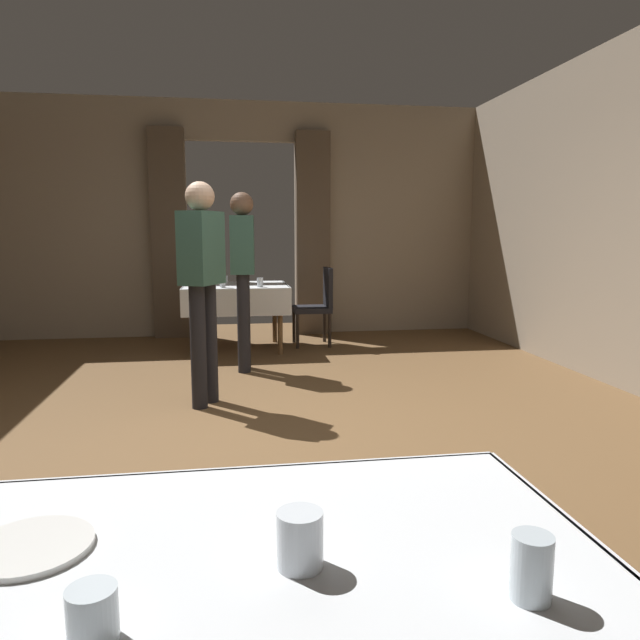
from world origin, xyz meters
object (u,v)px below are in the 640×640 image
at_px(dining_table_near, 255,614).
at_px(person_waiter_by_doorway, 243,266).
at_px(chair_mid_right, 318,302).
at_px(glass_near_d, 532,567).
at_px(glass_near_b, 92,615).
at_px(glass_mid_d, 225,280).
at_px(glass_mid_b, 260,282).
at_px(flower_vase_mid, 222,277).
at_px(glass_mid_c, 197,282).
at_px(plate_near_a, 31,547).
at_px(person_diner_standing_aside, 202,275).
at_px(glass_near_c, 300,540).
at_px(dining_table_mid, 236,294).

height_order(dining_table_near, person_waiter_by_doorway, person_waiter_by_doorway).
bearing_deg(chair_mid_right, glass_near_d, -95.42).
height_order(dining_table_near, glass_near_b, glass_near_b).
bearing_deg(glass_mid_d, glass_mid_b, -51.67).
bearing_deg(dining_table_near, person_waiter_by_doorway, 88.74).
relative_size(flower_vase_mid, glass_mid_c, 2.34).
bearing_deg(glass_mid_d, glass_near_d, -85.20).
xyz_separation_m(plate_near_a, glass_near_d, (0.85, -0.29, 0.05)).
relative_size(glass_mid_b, person_waiter_by_doorway, 0.06).
relative_size(chair_mid_right, person_diner_standing_aside, 0.54).
bearing_deg(glass_near_b, glass_near_c, 24.86).
xyz_separation_m(glass_near_c, person_waiter_by_doorway, (0.02, 4.77, 0.22)).
height_order(plate_near_a, glass_mid_d, glass_mid_d).
bearing_deg(glass_near_d, dining_table_near, 158.84).
xyz_separation_m(chair_mid_right, person_waiter_by_doorway, (-0.92, -1.20, 0.51)).
bearing_deg(person_waiter_by_doorway, dining_table_mid, 93.11).
xyz_separation_m(glass_near_b, glass_near_d, (0.68, -0.00, 0.01)).
height_order(flower_vase_mid, glass_mid_b, flower_vase_mid).
bearing_deg(glass_mid_b, chair_mid_right, 31.83).
height_order(chair_mid_right, glass_mid_c, chair_mid_right).
xyz_separation_m(dining_table_mid, glass_mid_c, (-0.43, -0.11, 0.15)).
bearing_deg(glass_near_c, glass_near_b, -155.14).
xyz_separation_m(glass_mid_d, person_diner_standing_aside, (-0.15, -2.39, 0.23)).
height_order(flower_vase_mid, glass_mid_c, flower_vase_mid).
relative_size(dining_table_near, person_diner_standing_aside, 0.77).
xyz_separation_m(glass_near_b, glass_mid_d, (0.16, 6.17, 0.00)).
bearing_deg(glass_near_c, glass_mid_b, 87.65).
distance_m(glass_near_b, flower_vase_mid, 5.67).
bearing_deg(person_diner_standing_aside, plate_near_a, -92.98).
xyz_separation_m(dining_table_near, dining_table_mid, (0.05, 5.84, -0.00)).
xyz_separation_m(flower_vase_mid, person_waiter_by_doorway, (0.20, -0.75, 0.16)).
relative_size(chair_mid_right, glass_mid_d, 10.08).
bearing_deg(glass_near_d, glass_mid_b, 91.34).
relative_size(chair_mid_right, glass_mid_b, 9.20).
height_order(person_waiter_by_doorway, person_diner_standing_aside, same).
relative_size(flower_vase_mid, person_waiter_by_doorway, 0.12).
bearing_deg(plate_near_a, person_waiter_by_doorway, 83.61).
bearing_deg(flower_vase_mid, person_waiter_by_doorway, -74.73).
distance_m(glass_near_c, glass_mid_c, 5.77).
distance_m(chair_mid_right, glass_mid_c, 1.45).
bearing_deg(glass_near_c, flower_vase_mid, 91.86).
bearing_deg(glass_mid_c, glass_mid_b, -17.54).
distance_m(flower_vase_mid, glass_mid_c, 0.37).
relative_size(glass_near_b, glass_mid_c, 0.94).
height_order(chair_mid_right, flower_vase_mid, flower_vase_mid).
height_order(chair_mid_right, person_diner_standing_aside, person_diner_standing_aside).
relative_size(glass_near_b, flower_vase_mid, 0.40).
bearing_deg(glass_near_b, chair_mid_right, 78.36).
relative_size(dining_table_mid, glass_mid_c, 13.30).
relative_size(glass_mid_c, person_diner_standing_aside, 0.05).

